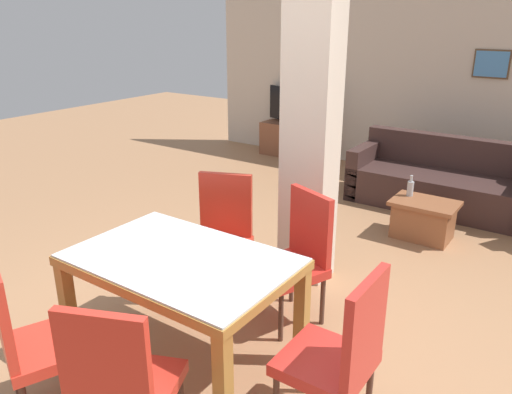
{
  "coord_description": "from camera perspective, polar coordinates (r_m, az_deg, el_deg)",
  "views": [
    {
      "loc": [
        1.99,
        -2.03,
        2.18
      ],
      "look_at": [
        0.0,
        0.83,
        0.91
      ],
      "focal_mm": 35.0,
      "sensor_mm": 36.0,
      "label": 1
    }
  ],
  "objects": [
    {
      "name": "dining_chair_near_right",
      "position": [
        2.63,
        -15.24,
        -19.76
      ],
      "size": [
        0.6,
        0.6,
        0.99
      ],
      "rotation": [
        0.0,
        0.0,
        0.4
      ],
      "color": "red",
      "rests_on": "ground_plane"
    },
    {
      "name": "tv_screen",
      "position": [
        8.12,
        4.26,
        10.23
      ],
      "size": [
        1.07,
        0.38,
        0.57
      ],
      "rotation": [
        0.0,
        0.0,
        2.84
      ],
      "color": "black",
      "rests_on": "tv_stand"
    },
    {
      "name": "bottle",
      "position": [
        5.46,
        17.23,
        0.99
      ],
      "size": [
        0.07,
        0.07,
        0.22
      ],
      "color": "#B2B7BC",
      "rests_on": "coffee_table"
    },
    {
      "name": "dining_chair_head_right",
      "position": [
        2.76,
        9.66,
        -17.04
      ],
      "size": [
        0.46,
        0.46,
        0.99
      ],
      "rotation": [
        0.0,
        0.0,
        1.57
      ],
      "color": "red",
      "rests_on": "ground_plane"
    },
    {
      "name": "tv_stand",
      "position": [
        8.23,
        4.16,
        6.5
      ],
      "size": [
        1.04,
        0.4,
        0.53
      ],
      "color": "brown",
      "rests_on": "ground_plane"
    },
    {
      "name": "ground_plane",
      "position": [
        3.58,
        -7.94,
        -17.74
      ],
      "size": [
        18.0,
        18.0,
        0.0
      ],
      "primitive_type": "plane",
      "color": "#A5754F"
    },
    {
      "name": "dining_chair_far_left",
      "position": [
        4.06,
        -3.88,
        -4.03
      ],
      "size": [
        0.6,
        0.6,
        0.99
      ],
      "rotation": [
        0.0,
        0.0,
        -2.75
      ],
      "color": "red",
      "rests_on": "ground_plane"
    },
    {
      "name": "divider_pillar",
      "position": [
        4.11,
        6.29,
        8.19
      ],
      "size": [
        0.42,
        0.3,
        2.7
      ],
      "color": "beige",
      "rests_on": "ground_plane"
    },
    {
      "name": "dining_table",
      "position": [
        3.25,
        -8.45,
        -9.41
      ],
      "size": [
        1.4,
        0.92,
        0.76
      ],
      "color": "#A57333",
      "rests_on": "ground_plane"
    },
    {
      "name": "dining_chair_far_right",
      "position": [
        3.71,
        4.68,
        -6.48
      ],
      "size": [
        0.6,
        0.6,
        0.99
      ],
      "rotation": [
        0.0,
        0.0,
        2.76
      ],
      "color": "red",
      "rests_on": "ground_plane"
    },
    {
      "name": "back_wall",
      "position": [
        7.49,
        19.68,
        12.51
      ],
      "size": [
        7.2,
        0.09,
        2.7
      ],
      "color": "beige",
      "rests_on": "ground_plane"
    },
    {
      "name": "dining_chair_near_left",
      "position": [
        3.1,
        -24.27,
        -14.18
      ],
      "size": [
        0.6,
        0.6,
        0.99
      ],
      "rotation": [
        0.0,
        0.0,
        -0.39
      ],
      "color": "red",
      "rests_on": "ground_plane"
    },
    {
      "name": "coffee_table",
      "position": [
        5.43,
        18.55,
        -2.41
      ],
      "size": [
        0.65,
        0.47,
        0.4
      ],
      "color": "brown",
      "rests_on": "ground_plane"
    },
    {
      "name": "sofa",
      "position": [
        6.39,
        20.24,
        1.46
      ],
      "size": [
        2.05,
        0.86,
        0.81
      ],
      "rotation": [
        0.0,
        0.0,
        3.14
      ],
      "color": "#3B2623",
      "rests_on": "ground_plane"
    }
  ]
}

